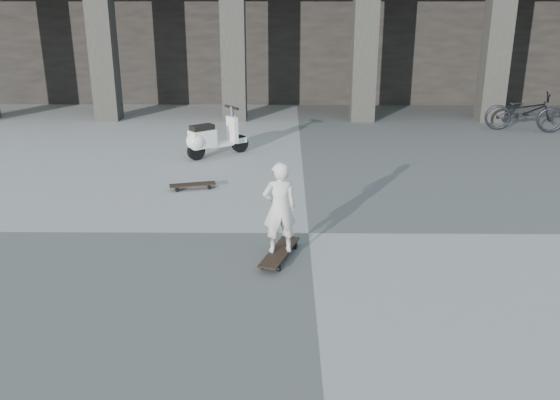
{
  "coord_description": "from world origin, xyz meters",
  "views": [
    {
      "loc": [
        -0.33,
        -8.09,
        3.29
      ],
      "look_at": [
        -0.42,
        -0.39,
        0.65
      ],
      "focal_mm": 38.0,
      "sensor_mm": 36.0,
      "label": 1
    }
  ],
  "objects_px": {
    "longboard": "(280,252)",
    "skateboard_spare": "(193,185)",
    "bicycle": "(524,112)",
    "child": "(280,208)",
    "scooter": "(208,139)"
  },
  "relations": [
    {
      "from": "longboard",
      "to": "skateboard_spare",
      "type": "bearing_deg",
      "value": 45.4
    },
    {
      "from": "skateboard_spare",
      "to": "bicycle",
      "type": "relative_size",
      "value": 0.44
    },
    {
      "from": "longboard",
      "to": "child",
      "type": "xyz_separation_m",
      "value": [
        0.0,
        0.0,
        0.63
      ]
    },
    {
      "from": "scooter",
      "to": "longboard",
      "type": "bearing_deg",
      "value": -110.79
    },
    {
      "from": "child",
      "to": "scooter",
      "type": "bearing_deg",
      "value": -84.73
    },
    {
      "from": "skateboard_spare",
      "to": "child",
      "type": "relative_size",
      "value": 0.7
    },
    {
      "from": "longboard",
      "to": "scooter",
      "type": "bearing_deg",
      "value": 34.26
    },
    {
      "from": "scooter",
      "to": "bicycle",
      "type": "xyz_separation_m",
      "value": [
        7.82,
        2.81,
        0.08
      ]
    },
    {
      "from": "skateboard_spare",
      "to": "scooter",
      "type": "height_order",
      "value": "scooter"
    },
    {
      "from": "child",
      "to": "bicycle",
      "type": "distance_m",
      "value": 10.14
    },
    {
      "from": "scooter",
      "to": "skateboard_spare",
      "type": "bearing_deg",
      "value": -128.1
    },
    {
      "from": "longboard",
      "to": "child",
      "type": "bearing_deg",
      "value": 0.0
    },
    {
      "from": "longboard",
      "to": "skateboard_spare",
      "type": "distance_m",
      "value": 3.4
    },
    {
      "from": "skateboard_spare",
      "to": "bicycle",
      "type": "distance_m",
      "value": 9.3
    },
    {
      "from": "skateboard_spare",
      "to": "child",
      "type": "xyz_separation_m",
      "value": [
        1.61,
        -2.99,
        0.64
      ]
    }
  ]
}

